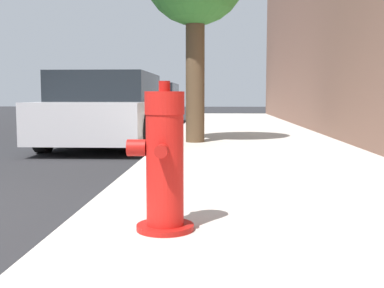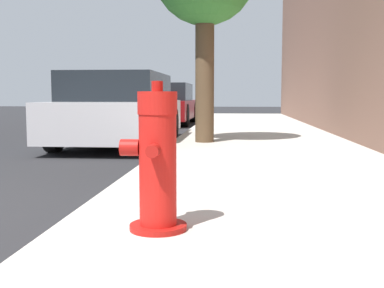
% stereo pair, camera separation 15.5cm
% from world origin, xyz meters
% --- Properties ---
extents(sidewalk_slab, '(3.31, 40.00, 0.12)m').
position_xyz_m(sidewalk_slab, '(3.53, 0.00, 0.06)').
color(sidewalk_slab, beige).
rests_on(sidewalk_slab, ground_plane).
extents(fire_hydrant, '(0.41, 0.43, 0.93)m').
position_xyz_m(fire_hydrant, '(2.56, -0.25, 0.54)').
color(fire_hydrant, '#A91511').
rests_on(fire_hydrant, sidewalk_slab).
extents(parked_car_near, '(1.87, 4.59, 1.39)m').
position_xyz_m(parked_car_near, '(0.79, 6.09, 0.68)').
color(parked_car_near, '#B7B7BC').
rests_on(parked_car_near, ground_plane).
extents(parked_car_mid, '(1.71, 4.50, 1.37)m').
position_xyz_m(parked_car_mid, '(0.72, 13.02, 0.67)').
color(parked_car_mid, maroon).
rests_on(parked_car_mid, ground_plane).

